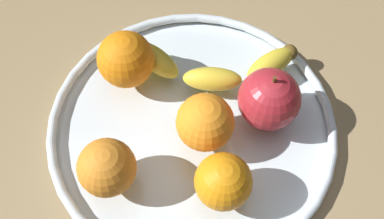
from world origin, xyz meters
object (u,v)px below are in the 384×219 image
(fruit_bowl, at_px, (192,125))
(orange_front_right, at_px, (107,168))
(orange_front_left, at_px, (126,59))
(orange_back_left, at_px, (223,182))
(apple, at_px, (269,99))
(banana, at_px, (216,67))
(orange_back_right, at_px, (205,122))

(fruit_bowl, xyz_separation_m, orange_front_right, (-0.09, -0.08, 0.04))
(fruit_bowl, xyz_separation_m, orange_front_left, (-0.09, 0.07, 0.05))
(fruit_bowl, relative_size, orange_back_left, 5.65)
(orange_back_left, xyz_separation_m, orange_front_left, (-0.13, 0.16, 0.00))
(orange_front_right, bearing_deg, apple, 27.47)
(orange_back_left, relative_size, orange_front_left, 0.88)
(banana, bearing_deg, orange_front_left, -175.35)
(orange_back_right, xyz_separation_m, orange_front_left, (-0.10, 0.08, 0.00))
(apple, relative_size, orange_back_left, 1.30)
(banana, xyz_separation_m, orange_front_right, (-0.12, -0.16, 0.02))
(orange_back_left, bearing_deg, apple, 63.08)
(apple, bearing_deg, banana, 136.48)
(banana, height_order, orange_front_right, orange_front_right)
(fruit_bowl, distance_m, orange_back_left, 0.11)
(apple, xyz_separation_m, orange_back_right, (-0.08, -0.03, -0.00))
(banana, xyz_separation_m, apple, (0.06, -0.06, 0.02))
(apple, height_order, orange_front_left, apple)
(fruit_bowl, bearing_deg, orange_front_left, 142.94)
(fruit_bowl, relative_size, banana, 1.58)
(banana, relative_size, orange_front_right, 3.46)
(apple, relative_size, orange_front_left, 1.15)
(orange_front_right, height_order, orange_front_left, orange_front_left)
(banana, height_order, orange_front_left, orange_front_left)
(fruit_bowl, distance_m, banana, 0.08)
(banana, distance_m, orange_back_right, 0.10)
(apple, bearing_deg, orange_back_left, -116.92)
(orange_front_right, bearing_deg, orange_back_right, 29.93)
(fruit_bowl, relative_size, orange_back_right, 5.26)
(fruit_bowl, xyz_separation_m, banana, (0.03, 0.07, 0.02))
(apple, distance_m, orange_front_right, 0.21)
(orange_back_right, distance_m, orange_front_right, 0.12)
(apple, xyz_separation_m, orange_back_left, (-0.05, -0.10, -0.01))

